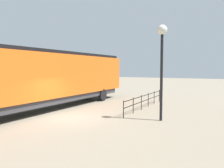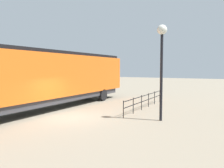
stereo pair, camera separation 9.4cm
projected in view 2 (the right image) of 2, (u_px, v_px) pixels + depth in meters
name	position (u px, v px, depth m)	size (l,w,h in m)	color
ground_plane	(69.00, 117.00, 13.94)	(120.00, 120.00, 0.00)	gray
locomotive	(54.00, 77.00, 17.02)	(2.85, 18.03, 4.33)	orange
lamp_post	(162.00, 49.00, 12.79)	(0.57, 0.57, 5.54)	black
platform_fence	(145.00, 99.00, 17.03)	(0.05, 7.71, 1.08)	black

